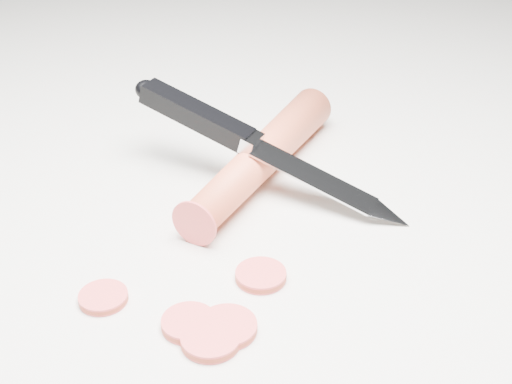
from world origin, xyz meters
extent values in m
plane|color=silver|center=(0.00, 0.00, 0.00)|extent=(2.40, 2.40, 0.00)
cylinder|color=#E54F2F|center=(0.07, 0.09, 0.02)|extent=(0.17, 0.18, 0.03)
cylinder|color=#ED4041|center=(-0.01, -0.08, 0.00)|extent=(0.04, 0.04, 0.01)
cylinder|color=#ED4041|center=(-0.03, -0.07, 0.00)|extent=(0.03, 0.03, 0.01)
cylinder|color=#ED4041|center=(-0.08, -0.03, 0.00)|extent=(0.03, 0.03, 0.01)
cylinder|color=#ED4041|center=(-0.02, -0.08, 0.00)|extent=(0.04, 0.04, 0.01)
cylinder|color=#ED4041|center=(0.03, -0.03, 0.00)|extent=(0.03, 0.03, 0.01)
camera|label=1|loc=(-0.08, -0.39, 0.31)|focal=50.00mm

